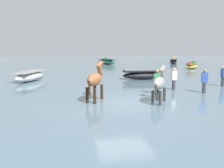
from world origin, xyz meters
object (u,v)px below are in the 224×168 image
object	(u,v)px
boat_far_inshore	(143,75)
person_onlooker_left	(174,80)
horse_lead_chestnut	(95,80)
horse_trailing_grey	(159,84)
boat_mid_channel	(107,62)
boat_far_offshore	(173,61)
person_wading_close	(204,83)
boat_mid_outer	(30,76)
boat_distant_west	(192,66)
person_wading_mid	(157,83)
person_spectator_far	(223,77)

from	to	relation	value
boat_far_inshore	person_onlooker_left	xyz separation A→B (m)	(0.26, -4.96, 0.26)
horse_lead_chestnut	boat_far_inshore	bearing A→B (deg)	56.48
horse_trailing_grey	boat_far_inshore	distance (m)	8.19
horse_lead_chestnut	horse_trailing_grey	size ratio (longest dim) A/B	1.10
boat_mid_channel	boat_far_offshore	bearing A→B (deg)	-1.34
horse_lead_chestnut	boat_far_inshore	world-z (taller)	horse_lead_chestnut
horse_trailing_grey	horse_lead_chestnut	bearing A→B (deg)	161.65
boat_mid_channel	person_wading_close	distance (m)	23.35
boat_mid_channel	boat_mid_outer	world-z (taller)	boat_mid_channel
boat_mid_channel	boat_far_inshore	bearing A→B (deg)	-89.86
boat_far_inshore	horse_trailing_grey	bearing A→B (deg)	-103.04
boat_mid_channel	boat_distant_west	world-z (taller)	boat_mid_channel
person_onlooker_left	person_wading_close	distance (m)	1.75
boat_far_offshore	person_wading_close	bearing A→B (deg)	-111.00
horse_lead_chestnut	horse_trailing_grey	bearing A→B (deg)	-18.35
horse_trailing_grey	person_onlooker_left	distance (m)	3.68
person_wading_mid	boat_distant_west	bearing A→B (deg)	55.13
person_onlooker_left	person_spectator_far	world-z (taller)	same
horse_trailing_grey	person_wading_mid	size ratio (longest dim) A/B	1.19
horse_lead_chestnut	boat_distant_west	distance (m)	20.19
horse_lead_chestnut	person_wading_mid	bearing A→B (deg)	16.43
boat_mid_channel	person_wading_mid	xyz separation A→B (m)	(-1.16, -23.10, 0.19)
boat_far_inshore	person_wading_close	bearing A→B (deg)	-76.70
boat_mid_channel	boat_far_inshore	distance (m)	17.09
boat_far_offshore	horse_trailing_grey	bearing A→B (deg)	-116.11
person_wading_mid	person_wading_close	distance (m)	2.68
horse_lead_chestnut	person_wading_mid	world-z (taller)	horse_lead_chestnut
horse_trailing_grey	person_wading_close	bearing A→B (deg)	27.87
boat_far_inshore	person_spectator_far	xyz separation A→B (m)	(3.96, -4.31, 0.26)
horse_lead_chestnut	boat_far_offshore	bearing A→B (deg)	57.91
person_wading_mid	person_wading_close	world-z (taller)	same
boat_far_offshore	person_spectator_far	world-z (taller)	person_spectator_far
boat_mid_channel	person_wading_close	xyz separation A→B (m)	(1.51, -23.30, 0.19)
boat_far_inshore	person_wading_mid	distance (m)	6.14
horse_trailing_grey	person_wading_mid	xyz separation A→B (m)	(0.64, 1.95, -0.28)
boat_far_inshore	horse_lead_chestnut	bearing A→B (deg)	-123.52
horse_lead_chestnut	person_onlooker_left	bearing A→B (deg)	22.88
boat_mid_channel	person_spectator_far	size ratio (longest dim) A/B	2.30
boat_mid_outer	person_wading_mid	world-z (taller)	person_wading_mid
person_wading_mid	person_wading_close	bearing A→B (deg)	-4.28
horse_lead_chestnut	horse_trailing_grey	world-z (taller)	horse_lead_chestnut
boat_far_offshore	horse_lead_chestnut	bearing A→B (deg)	-122.09
boat_far_inshore	person_wading_mid	size ratio (longest dim) A/B	2.05
boat_mid_channel	boat_far_offshore	distance (m)	10.37
boat_mid_channel	boat_far_inshore	xyz separation A→B (m)	(0.04, -17.09, -0.07)
boat_mid_channel	boat_far_offshore	world-z (taller)	boat_mid_channel
boat_mid_channel	boat_distant_west	distance (m)	12.49
boat_distant_west	person_wading_mid	bearing A→B (deg)	-124.87
person_spectator_far	horse_trailing_grey	bearing A→B (deg)	-147.76
horse_lead_chestnut	boat_mid_outer	size ratio (longest dim) A/B	0.57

